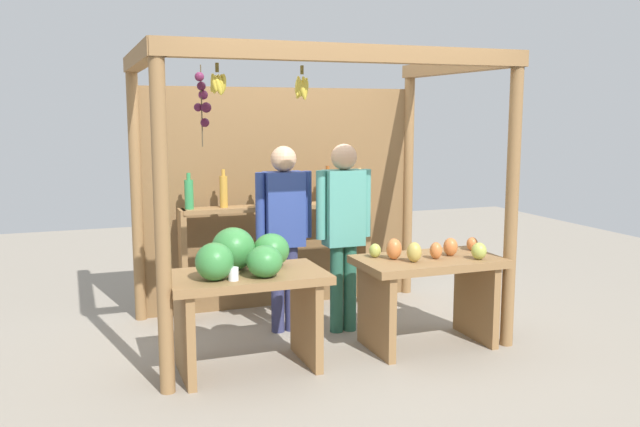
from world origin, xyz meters
TOP-DOWN VIEW (x-y plane):
  - ground_plane at (0.00, 0.00)m, footprint 12.00×12.00m
  - market_stall at (-0.01, 0.38)m, footprint 2.77×1.82m
  - fruit_counter_left at (-0.74, -0.63)m, footprint 1.11×0.66m
  - fruit_counter_right at (0.73, -0.64)m, footprint 1.11×0.64m
  - bottle_shelf_unit at (-0.11, 0.64)m, footprint 1.77×0.22m
  - vendor_man at (-0.22, 0.09)m, footprint 0.48×0.21m
  - vendor_woman at (0.24, -0.08)m, footprint 0.48×0.21m

SIDE VIEW (x-z plane):
  - ground_plane at x=0.00m, z-range 0.00..0.00m
  - fruit_counter_right at x=0.73m, z-range 0.09..0.96m
  - fruit_counter_left at x=-0.74m, z-range 0.15..1.17m
  - bottle_shelf_unit at x=-0.11m, z-range 0.12..1.46m
  - vendor_man at x=-0.22m, z-range 0.15..1.71m
  - vendor_woman at x=0.24m, z-range 0.15..1.73m
  - market_stall at x=-0.01m, z-range 0.19..2.48m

